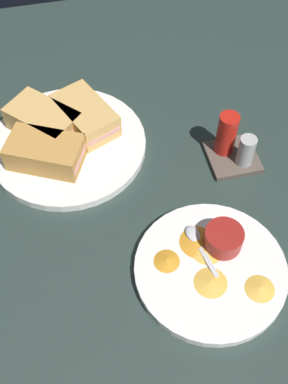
# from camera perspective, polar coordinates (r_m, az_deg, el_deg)

# --- Properties ---
(ground_plane) EXTENTS (1.10, 1.10, 0.03)m
(ground_plane) POSITION_cam_1_polar(r_m,az_deg,el_deg) (0.89, -3.40, 2.40)
(ground_plane) COLOR #283833
(plate_sandwich_main) EXTENTS (0.29, 0.29, 0.02)m
(plate_sandwich_main) POSITION_cam_1_polar(r_m,az_deg,el_deg) (0.91, -9.06, 5.59)
(plate_sandwich_main) COLOR white
(plate_sandwich_main) RESTS_ON ground_plane
(sandwich_half_near) EXTENTS (0.15, 0.12, 0.05)m
(sandwich_half_near) POSITION_cam_1_polar(r_m,az_deg,el_deg) (0.92, -7.05, 9.08)
(sandwich_half_near) COLOR tan
(sandwich_half_near) RESTS_ON plate_sandwich_main
(sandwich_half_far) EXTENTS (0.15, 0.14, 0.05)m
(sandwich_half_far) POSITION_cam_1_polar(r_m,az_deg,el_deg) (0.92, -11.96, 8.36)
(sandwich_half_far) COLOR tan
(sandwich_half_far) RESTS_ON plate_sandwich_main
(sandwich_half_extra) EXTENTS (0.13, 0.15, 0.05)m
(sandwich_half_extra) POSITION_cam_1_polar(r_m,az_deg,el_deg) (0.87, -11.71, 4.68)
(sandwich_half_extra) COLOR #C68C42
(sandwich_half_extra) RESTS_ON plate_sandwich_main
(ramekin_dark_sauce) EXTENTS (0.06, 0.06, 0.03)m
(ramekin_dark_sauce) POSITION_cam_1_polar(r_m,az_deg,el_deg) (0.87, -12.55, 4.30)
(ramekin_dark_sauce) COLOR navy
(ramekin_dark_sauce) RESTS_ON plate_sandwich_main
(spoon_by_dark_ramekin) EXTENTS (0.06, 0.09, 0.01)m
(spoon_by_dark_ramekin) POSITION_cam_1_polar(r_m,az_deg,el_deg) (0.90, -9.65, 5.41)
(spoon_by_dark_ramekin) COLOR silver
(spoon_by_dark_ramekin) RESTS_ON plate_sandwich_main
(plate_chips_companion) EXTENTS (0.24, 0.24, 0.02)m
(plate_chips_companion) POSITION_cam_1_polar(r_m,az_deg,el_deg) (0.76, 7.94, -9.19)
(plate_chips_companion) COLOR white
(plate_chips_companion) RESTS_ON ground_plane
(ramekin_light_gravy) EXTENTS (0.06, 0.06, 0.03)m
(ramekin_light_gravy) POSITION_cam_1_polar(r_m,az_deg,el_deg) (0.76, 9.49, -5.46)
(ramekin_light_gravy) COLOR maroon
(ramekin_light_gravy) RESTS_ON plate_chips_companion
(spoon_by_gravy_ramekin) EXTENTS (0.10, 0.03, 0.01)m
(spoon_by_gravy_ramekin) POSITION_cam_1_polar(r_m,az_deg,el_deg) (0.77, 6.30, -5.76)
(spoon_by_gravy_ramekin) COLOR silver
(spoon_by_gravy_ramekin) RESTS_ON plate_chips_companion
(plantain_chip_scatter) EXTENTS (0.17, 0.18, 0.01)m
(plantain_chip_scatter) POSITION_cam_1_polar(r_m,az_deg,el_deg) (0.76, 7.67, -8.21)
(plantain_chip_scatter) COLOR orange
(plantain_chip_scatter) RESTS_ON plate_chips_companion
(condiment_caddy) EXTENTS (0.09, 0.09, 0.10)m
(condiment_caddy) POSITION_cam_1_polar(r_m,az_deg,el_deg) (0.88, 10.57, 5.51)
(condiment_caddy) COLOR brown
(condiment_caddy) RESTS_ON ground_plane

